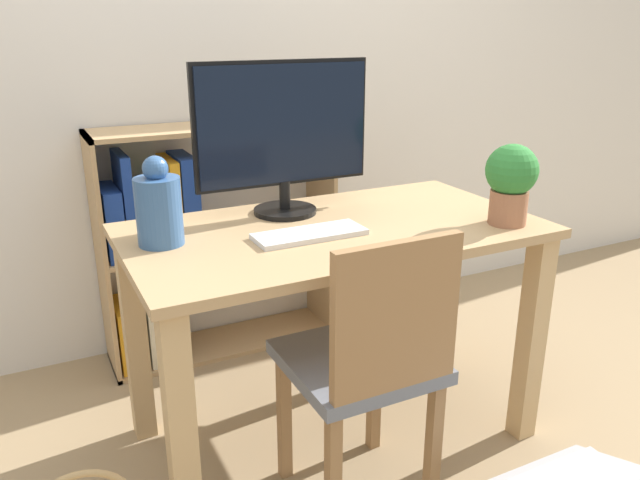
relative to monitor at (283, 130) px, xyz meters
The scene contains 9 objects.
ground_plane 1.06m from the monitor, 68.87° to the right, with size 10.00×10.00×0.00m, color #997F5B.
wall_back 0.80m from the monitor, 84.03° to the left, with size 8.00×0.05×2.60m.
desk 0.48m from the monitor, 68.87° to the right, with size 1.29×0.70×0.76m.
monitor is the anchor object (origin of this frame).
keyboard 0.37m from the monitor, 97.19° to the right, with size 0.34×0.13×0.02m.
vase 0.49m from the monitor, 163.79° to the right, with size 0.13×0.13×0.26m.
potted_plant 0.73m from the monitor, 36.24° to the right, with size 0.16×0.16×0.25m.
chair 0.78m from the monitor, 89.32° to the right, with size 0.40×0.40×0.87m.
bookshelf 0.83m from the monitor, 111.81° to the left, with size 0.98×0.28×0.98m.
Camera 1 is at (-0.87, -1.63, 1.36)m, focal length 35.00 mm.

